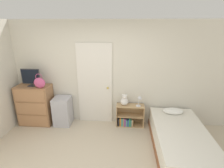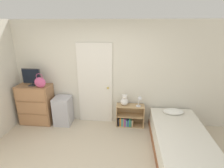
{
  "view_description": "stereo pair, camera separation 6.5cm",
  "coord_description": "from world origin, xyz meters",
  "px_view_note": "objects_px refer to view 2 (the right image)",
  "views": [
    {
      "loc": [
        0.64,
        -2.11,
        2.43
      ],
      "look_at": [
        0.31,
        1.71,
        1.12
      ],
      "focal_mm": 28.0,
      "sensor_mm": 36.0,
      "label": 1
    },
    {
      "loc": [
        0.7,
        -2.1,
        2.43
      ],
      "look_at": [
        0.31,
        1.71,
        1.12
      ],
      "focal_mm": 28.0,
      "sensor_mm": 36.0,
      "label": 2
    }
  ],
  "objects_px": {
    "desk_lamp": "(140,100)",
    "bookshelf": "(128,117)",
    "tv": "(31,77)",
    "storage_bin": "(63,111)",
    "dresser": "(36,104)",
    "handbag": "(40,82)",
    "bed": "(180,141)",
    "teddy_bear": "(124,101)"
  },
  "relations": [
    {
      "from": "tv",
      "to": "storage_bin",
      "type": "bearing_deg",
      "value": 0.9
    },
    {
      "from": "storage_bin",
      "to": "bookshelf",
      "type": "xyz_separation_m",
      "value": [
        1.65,
        0.07,
        -0.15
      ]
    },
    {
      "from": "tv",
      "to": "handbag",
      "type": "height_order",
      "value": "tv"
    },
    {
      "from": "handbag",
      "to": "teddy_bear",
      "type": "relative_size",
      "value": 1.2
    },
    {
      "from": "handbag",
      "to": "bed",
      "type": "height_order",
      "value": "handbag"
    },
    {
      "from": "bed",
      "to": "desk_lamp",
      "type": "bearing_deg",
      "value": 134.22
    },
    {
      "from": "tv",
      "to": "handbag",
      "type": "distance_m",
      "value": 0.31
    },
    {
      "from": "teddy_bear",
      "to": "tv",
      "type": "bearing_deg",
      "value": -177.84
    },
    {
      "from": "dresser",
      "to": "bed",
      "type": "relative_size",
      "value": 0.51
    },
    {
      "from": "handbag",
      "to": "storage_bin",
      "type": "xyz_separation_m",
      "value": [
        0.44,
        0.13,
        -0.79
      ]
    },
    {
      "from": "desk_lamp",
      "to": "bed",
      "type": "height_order",
      "value": "desk_lamp"
    },
    {
      "from": "bookshelf",
      "to": "bed",
      "type": "distance_m",
      "value": 1.34
    },
    {
      "from": "handbag",
      "to": "bookshelf",
      "type": "relative_size",
      "value": 0.51
    },
    {
      "from": "dresser",
      "to": "bookshelf",
      "type": "distance_m",
      "value": 2.36
    },
    {
      "from": "tv",
      "to": "bed",
      "type": "height_order",
      "value": "tv"
    },
    {
      "from": "tv",
      "to": "dresser",
      "type": "bearing_deg",
      "value": 4.82
    },
    {
      "from": "handbag",
      "to": "teddy_bear",
      "type": "distance_m",
      "value": 2.05
    },
    {
      "from": "desk_lamp",
      "to": "bed",
      "type": "bearing_deg",
      "value": -45.78
    },
    {
      "from": "bookshelf",
      "to": "desk_lamp",
      "type": "relative_size",
      "value": 2.57
    },
    {
      "from": "teddy_bear",
      "to": "bed",
      "type": "xyz_separation_m",
      "value": [
        1.15,
        -0.85,
        -0.44
      ]
    },
    {
      "from": "bed",
      "to": "dresser",
      "type": "bearing_deg",
      "value": 167.23
    },
    {
      "from": "dresser",
      "to": "tv",
      "type": "relative_size",
      "value": 2.24
    },
    {
      "from": "teddy_bear",
      "to": "desk_lamp",
      "type": "distance_m",
      "value": 0.37
    },
    {
      "from": "teddy_bear",
      "to": "bookshelf",
      "type": "bearing_deg",
      "value": 0.29
    },
    {
      "from": "storage_bin",
      "to": "bookshelf",
      "type": "height_order",
      "value": "storage_bin"
    },
    {
      "from": "handbag",
      "to": "desk_lamp",
      "type": "distance_m",
      "value": 2.39
    },
    {
      "from": "desk_lamp",
      "to": "dresser",
      "type": "bearing_deg",
      "value": -179.05
    },
    {
      "from": "dresser",
      "to": "storage_bin",
      "type": "height_order",
      "value": "dresser"
    },
    {
      "from": "desk_lamp",
      "to": "bed",
      "type": "relative_size",
      "value": 0.13
    },
    {
      "from": "teddy_bear",
      "to": "storage_bin",
      "type": "bearing_deg",
      "value": -177.27
    },
    {
      "from": "teddy_bear",
      "to": "bed",
      "type": "relative_size",
      "value": 0.14
    },
    {
      "from": "storage_bin",
      "to": "bookshelf",
      "type": "distance_m",
      "value": 1.66
    },
    {
      "from": "dresser",
      "to": "bed",
      "type": "xyz_separation_m",
      "value": [
        3.38,
        -0.77,
        -0.27
      ]
    },
    {
      "from": "bookshelf",
      "to": "bed",
      "type": "xyz_separation_m",
      "value": [
        1.04,
        -0.85,
        0.02
      ]
    },
    {
      "from": "handbag",
      "to": "storage_bin",
      "type": "distance_m",
      "value": 0.91
    },
    {
      "from": "dresser",
      "to": "storage_bin",
      "type": "xyz_separation_m",
      "value": [
        0.69,
        0.01,
        -0.15
      ]
    },
    {
      "from": "storage_bin",
      "to": "bookshelf",
      "type": "relative_size",
      "value": 1.06
    },
    {
      "from": "dresser",
      "to": "handbag",
      "type": "bearing_deg",
      "value": -25.95
    },
    {
      "from": "desk_lamp",
      "to": "bookshelf",
      "type": "bearing_deg",
      "value": 170.74
    },
    {
      "from": "dresser",
      "to": "desk_lamp",
      "type": "bearing_deg",
      "value": 0.95
    },
    {
      "from": "dresser",
      "to": "tv",
      "type": "bearing_deg",
      "value": -175.18
    },
    {
      "from": "tv",
      "to": "teddy_bear",
      "type": "distance_m",
      "value": 2.32
    }
  ]
}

